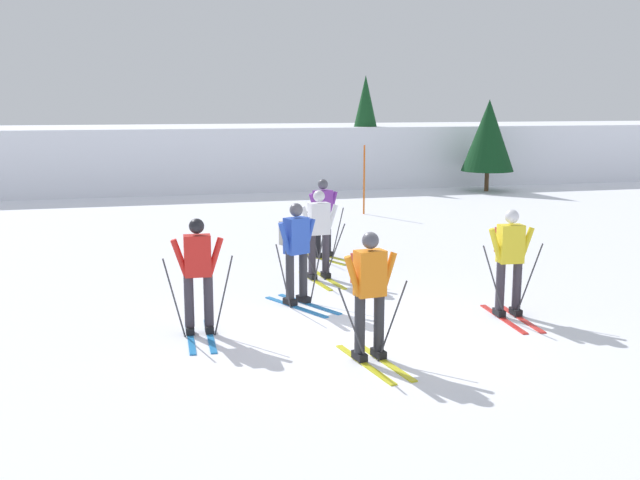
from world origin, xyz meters
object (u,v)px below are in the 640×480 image
Objects in this scene: skier_purple at (323,216)px; skier_white at (319,232)px; skier_yellow at (509,257)px; conifer_far_left at (488,135)px; skier_blue at (296,248)px; skier_orange at (369,289)px; trail_marker_pole at (364,180)px; skier_red at (198,273)px; conifer_far_right at (365,122)px.

skier_purple and skier_white have the same top height.
conifer_far_left reaches higher than skier_yellow.
skier_blue is at bearing -116.66° from skier_white.
skier_orange is (0.32, -2.92, -0.00)m from skier_blue.
skier_blue is 1.00× the size of skier_white.
skier_blue is at bearing 96.24° from skier_orange.
skier_orange is 1.00× the size of skier_yellow.
conifer_far_left reaches higher than trail_marker_pole.
skier_blue is 2.94m from skier_orange.
skier_white is (0.83, 1.65, -0.04)m from skier_blue.
skier_red is at bearing -122.89° from skier_purple.
trail_marker_pole reaches higher than skier_yellow.
skier_orange and skier_purple have the same top height.
trail_marker_pole is at bearing -108.08° from conifer_far_right.
skier_red is 19.61m from conifer_far_right.
skier_purple is 0.83× the size of trail_marker_pole.
skier_blue is 2.15m from skier_red.
conifer_far_left is (7.47, 15.49, 1.14)m from skier_yellow.
skier_purple is at bearing 80.45° from skier_orange.
skier_yellow is at bearing -72.02° from skier_purple.
skier_orange is 20.40m from conifer_far_right.
conifer_far_left reaches higher than skier_orange.
skier_blue is 0.50× the size of conifer_far_left.
skier_red is at bearing -131.23° from skier_white.
skier_red is at bearing 176.83° from skier_yellow.
skier_blue is 1.84m from skier_white.
skier_red is 0.39× the size of conifer_far_right.
conifer_far_right is (3.43, 17.98, 1.60)m from skier_yellow.
skier_orange is at bearing -96.33° from skier_white.
trail_marker_pole is at bearing 65.93° from skier_blue.
conifer_far_right reaches higher than skier_orange.
conifer_far_right reaches higher than trail_marker_pole.
skier_blue is 17.76m from conifer_far_right.
trail_marker_pole is at bearing 84.00° from skier_yellow.
skier_yellow is 1.00× the size of skier_white.
conifer_far_right is (6.51, 16.45, 1.60)m from skier_blue.
conifer_far_right reaches higher than skier_white.
trail_marker_pole is at bearing 64.42° from skier_purple.
skier_yellow and skier_white have the same top height.
skier_orange is at bearing -153.33° from skier_yellow.
skier_purple is 13.92m from conifer_far_right.
skier_yellow is 3.90m from skier_white.
skier_orange is at bearing -83.76° from skier_blue.
skier_orange is 3.09m from skier_yellow.
conifer_far_left is (10.23, 16.88, 1.14)m from skier_orange.
trail_marker_pole is 0.47× the size of conifer_far_right.
conifer_far_right is (5.68, 14.80, 1.64)m from skier_white.
conifer_far_right reaches higher than conifer_far_left.
skier_orange is 13.03m from trail_marker_pole.
skier_red is 12.31m from trail_marker_pole.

